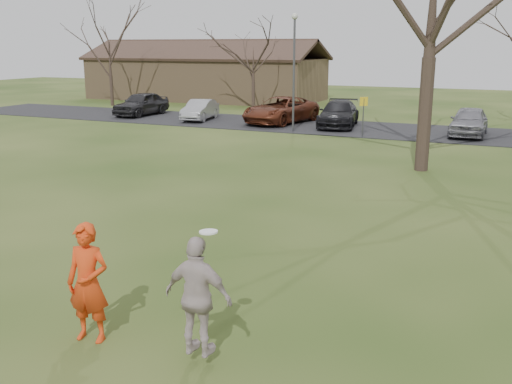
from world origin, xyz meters
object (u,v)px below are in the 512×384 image
at_px(building, 205,77).
at_px(lamp_post, 294,58).
at_px(car_1, 200,110).
at_px(car_4, 469,121).
at_px(catching_play, 198,297).
at_px(car_2, 281,110).
at_px(car_3, 339,114).
at_px(car_0, 141,104).
at_px(player_defender, 88,283).

relative_size(building, lamp_post, 3.29).
relative_size(car_1, car_4, 0.88).
bearing_deg(car_1, catching_play, -70.38).
height_order(car_1, car_2, car_2).
height_order(car_3, catching_play, catching_play).
bearing_deg(car_3, car_0, 171.31).
xyz_separation_m(player_defender, car_1, (-12.18, 25.19, -0.30)).
bearing_deg(car_4, car_0, 178.79).
xyz_separation_m(car_1, building, (-6.93, 13.34, 1.26)).
bearing_deg(catching_play, car_3, 101.66).
distance_m(car_3, lamp_post, 4.61).
bearing_deg(player_defender, car_4, 72.43).
xyz_separation_m(car_2, car_3, (3.64, -0.09, -0.05)).
relative_size(player_defender, car_0, 0.43).
bearing_deg(building, car_4, -30.12).
height_order(building, lamp_post, lamp_post).
distance_m(catching_play, lamp_post, 24.23).
bearing_deg(car_1, lamp_post, -26.77).
distance_m(car_0, building, 12.96).
height_order(car_2, lamp_post, lamp_post).
xyz_separation_m(player_defender, lamp_post, (-5.10, 23.03, 2.99)).
xyz_separation_m(catching_play, building, (-21.08, 38.49, 0.84)).
height_order(car_3, car_4, car_4).
height_order(car_0, lamp_post, lamp_post).
distance_m(car_3, building, 20.26).
height_order(car_3, lamp_post, lamp_post).
bearing_deg(building, car_2, -46.09).
xyz_separation_m(car_3, building, (-15.76, 12.68, 1.16)).
distance_m(player_defender, car_4, 25.50).
bearing_deg(player_defender, car_0, 114.55).
bearing_deg(car_2, car_3, 10.03).
xyz_separation_m(car_0, catching_play, (19.00, -25.74, 0.28)).
distance_m(car_0, lamp_post, 12.63).
height_order(car_4, catching_play, catching_play).
height_order(player_defender, catching_play, catching_play).
distance_m(car_0, car_1, 4.89).
bearing_deg(car_0, car_1, -5.33).
distance_m(car_0, car_3, 13.68).
bearing_deg(lamp_post, building, 132.09).
relative_size(car_2, building, 0.27).
bearing_deg(car_3, car_1, 175.28).
height_order(car_2, car_4, car_2).
bearing_deg(catching_play, lamp_post, 107.12).
bearing_deg(car_1, car_2, -1.54).
relative_size(car_1, building, 0.19).
bearing_deg(car_2, car_1, -160.30).
distance_m(player_defender, catching_play, 1.98).
relative_size(car_4, building, 0.21).
height_order(car_4, building, building).
relative_size(car_2, car_4, 1.29).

